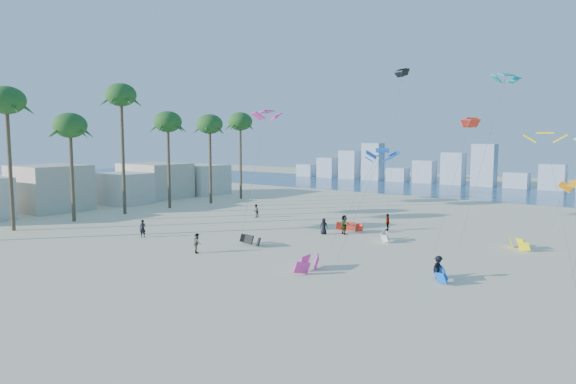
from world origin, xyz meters
The scene contains 10 objects.
ground centered at (0.00, 0.00, 0.00)m, with size 220.00×220.00×0.00m, color beige.
ocean centered at (0.00, 72.00, 0.01)m, with size 220.00×220.00×0.00m, color navy.
kitesurfer_near centered at (-8.61, 7.97, 0.86)m, with size 0.62×0.41×1.71m, color black.
kitesurfer_mid centered at (0.63, 6.62, 0.83)m, with size 0.81×0.63×1.66m, color gray.
kitesurfers_far centered at (8.67, 20.32, 0.88)m, with size 36.29×15.81×1.93m.
grounded_kites centered at (11.47, 15.38, 0.45)m, with size 22.55×20.34×1.01m.
flying_kites centered at (14.99, 23.98, 12.24)m, with size 32.98×29.29×18.50m.
palm_row centered at (-22.38, 16.14, 12.07)m, with size 6.40×44.80×16.33m.
beachfront_buildings centered at (-33.69, 20.82, 2.67)m, with size 11.50×43.00×6.00m.
distant_skyline centered at (-1.19, 82.00, 3.09)m, with size 85.00×3.00×8.40m.
Camera 1 is at (32.26, -21.93, 9.61)m, focal length 31.76 mm.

